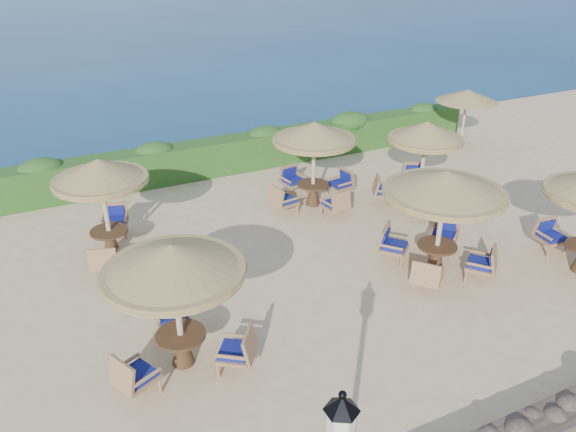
{
  "coord_description": "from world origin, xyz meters",
  "views": [
    {
      "loc": [
        -7.15,
        -10.38,
        7.5
      ],
      "look_at": [
        -1.76,
        0.73,
        1.3
      ],
      "focal_mm": 35.0,
      "sensor_mm": 36.0,
      "label": 1
    }
  ],
  "objects": [
    {
      "name": "cafe_set_0",
      "position": [
        -5.27,
        -1.82,
        1.87
      ],
      "size": [
        2.76,
        2.75,
        2.65
      ],
      "color": "#CDB590",
      "rests_on": "ground"
    },
    {
      "name": "ground",
      "position": [
        0.0,
        0.0,
        0.0
      ],
      "size": [
        120.0,
        120.0,
        0.0
      ],
      "primitive_type": "plane",
      "color": "beige",
      "rests_on": "ground"
    },
    {
      "name": "sea",
      "position": [
        0.0,
        70.0,
        0.0
      ],
      "size": [
        160.0,
        160.0,
        0.0
      ],
      "primitive_type": "plane",
      "color": "navy",
      "rests_on": "ground"
    },
    {
      "name": "cafe_set_5",
      "position": [
        3.39,
        2.04,
        1.65
      ],
      "size": [
        2.8,
        2.8,
        2.65
      ],
      "color": "#CDB590",
      "rests_on": "ground"
    },
    {
      "name": "extra_parasol",
      "position": [
        7.8,
        5.2,
        2.17
      ],
      "size": [
        2.3,
        2.3,
        2.41
      ],
      "color": "#CDB590",
      "rests_on": "ground"
    },
    {
      "name": "cafe_set_4",
      "position": [
        0.41,
        3.44,
        1.73
      ],
      "size": [
        2.87,
        2.87,
        2.65
      ],
      "color": "#CDB590",
      "rests_on": "ground"
    },
    {
      "name": "hedge",
      "position": [
        0.0,
        7.2,
        0.6
      ],
      "size": [
        18.0,
        0.9,
        1.2
      ],
      "primitive_type": "cube",
      "color": "#214817",
      "rests_on": "ground"
    },
    {
      "name": "cafe_set_1",
      "position": [
        1.37,
        -1.22,
        1.86
      ],
      "size": [
        2.94,
        2.94,
        2.65
      ],
      "color": "#CDB590",
      "rests_on": "ground"
    },
    {
      "name": "cafe_set_3",
      "position": [
        -5.75,
        3.07,
        1.91
      ],
      "size": [
        2.37,
        2.88,
        2.65
      ],
      "color": "#CDB590",
      "rests_on": "ground"
    },
    {
      "name": "stone_wall",
      "position": [
        0.0,
        -6.2,
        0.22
      ],
      "size": [
        15.0,
        0.65,
        0.44
      ],
      "primitive_type": "cube",
      "color": "brown",
      "rests_on": "ground"
    }
  ]
}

